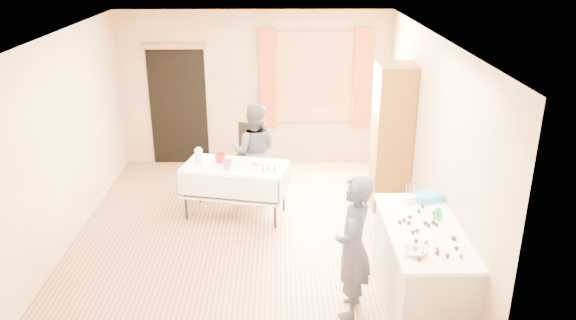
{
  "coord_description": "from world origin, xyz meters",
  "views": [
    {
      "loc": [
        0.43,
        -6.46,
        3.59
      ],
      "look_at": [
        0.52,
        0.0,
        1.08
      ],
      "focal_mm": 35.0,
      "sensor_mm": 36.0,
      "label": 1
    }
  ],
  "objects_px": {
    "counter": "(422,267)",
    "girl": "(353,247)",
    "party_table": "(235,185)",
    "cabinet": "(392,137)",
    "woman": "(255,151)",
    "chair": "(247,166)"
  },
  "relations": [
    {
      "from": "woman",
      "to": "chair",
      "type": "bearing_deg",
      "value": -67.41
    },
    {
      "from": "party_table",
      "to": "chair",
      "type": "distance_m",
      "value": 1.11
    },
    {
      "from": "counter",
      "to": "woman",
      "type": "distance_m",
      "value": 3.33
    },
    {
      "from": "party_table",
      "to": "woman",
      "type": "xyz_separation_m",
      "value": [
        0.25,
        0.62,
        0.27
      ]
    },
    {
      "from": "chair",
      "to": "girl",
      "type": "height_order",
      "value": "girl"
    },
    {
      "from": "chair",
      "to": "girl",
      "type": "relative_size",
      "value": 0.63
    },
    {
      "from": "cabinet",
      "to": "woman",
      "type": "xyz_separation_m",
      "value": [
        -1.94,
        0.32,
        -0.32
      ]
    },
    {
      "from": "cabinet",
      "to": "girl",
      "type": "xyz_separation_m",
      "value": [
        -0.84,
        -2.55,
        -0.28
      ]
    },
    {
      "from": "cabinet",
      "to": "woman",
      "type": "bearing_deg",
      "value": 170.65
    },
    {
      "from": "cabinet",
      "to": "party_table",
      "type": "xyz_separation_m",
      "value": [
        -2.2,
        -0.3,
        -0.59
      ]
    },
    {
      "from": "chair",
      "to": "girl",
      "type": "distance_m",
      "value": 3.61
    },
    {
      "from": "party_table",
      "to": "girl",
      "type": "bearing_deg",
      "value": -46.91
    },
    {
      "from": "cabinet",
      "to": "woman",
      "type": "relative_size",
      "value": 1.44
    },
    {
      "from": "counter",
      "to": "cabinet",
      "type": "bearing_deg",
      "value": 87.65
    },
    {
      "from": "cabinet",
      "to": "counter",
      "type": "xyz_separation_m",
      "value": [
        -0.1,
        -2.44,
        -0.58
      ]
    },
    {
      "from": "counter",
      "to": "girl",
      "type": "xyz_separation_m",
      "value": [
        -0.74,
        -0.12,
        0.31
      ]
    },
    {
      "from": "cabinet",
      "to": "girl",
      "type": "distance_m",
      "value": 2.7
    },
    {
      "from": "cabinet",
      "to": "girl",
      "type": "height_order",
      "value": "cabinet"
    },
    {
      "from": "party_table",
      "to": "woman",
      "type": "distance_m",
      "value": 0.72
    },
    {
      "from": "girl",
      "to": "woman",
      "type": "xyz_separation_m",
      "value": [
        -1.1,
        2.87,
        -0.04
      ]
    },
    {
      "from": "counter",
      "to": "party_table",
      "type": "height_order",
      "value": "counter"
    },
    {
      "from": "party_table",
      "to": "girl",
      "type": "height_order",
      "value": "girl"
    }
  ]
}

